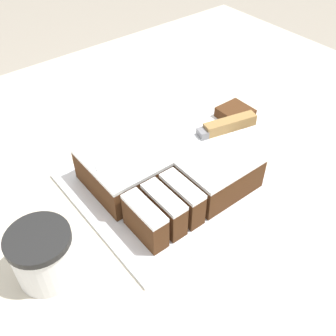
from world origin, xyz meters
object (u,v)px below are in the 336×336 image
Objects in this scene: cake_board at (168,182)px; brownie at (235,113)px; coffee_cup at (43,255)px; cake at (169,166)px; knife at (214,130)px.

brownie reaches higher than cake_board.
cake_board is 0.27m from coffee_cup.
coffee_cup is (-0.27, -0.04, 0.01)m from cake.
cake is 3.89× the size of brownie.
cake is 0.27m from coffee_cup.
knife is 0.17m from brownie.
knife is 3.34× the size of coffee_cup.
cake_board is 0.13m from knife.
knife is (0.10, -0.01, 0.04)m from cake.
cake is at bearing 9.07° from coffee_cup.
coffee_cup is at bearing -171.64° from cake_board.
coffee_cup is (-0.37, -0.03, -0.04)m from knife.
brownie is at bearing 15.34° from cake_board.
cake is 0.83× the size of knife.
cake reaches higher than cake_board.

